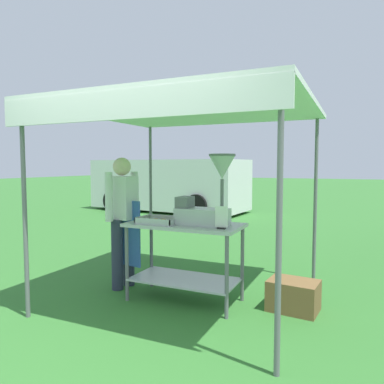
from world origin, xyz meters
The scene contains 9 objects.
ground_plane centered at (0.00, 6.00, 0.00)m, with size 70.00×70.00×0.00m, color #33702D.
stall_canopy centered at (0.12, 1.02, 2.09)m, with size 2.68×2.60×2.16m.
donut_cart centered at (0.12, 0.92, 0.63)m, with size 1.27×0.63×0.87m.
donut_tray centered at (-0.13, 0.81, 0.90)m, with size 0.44×0.33×0.07m.
donut_fryer centered at (0.41, 0.90, 1.17)m, with size 0.64×0.28×0.76m.
menu_sign centered at (0.61, 0.76, 0.97)m, with size 0.13×0.05×0.23m.
vendor centered at (-0.76, 1.02, 0.90)m, with size 0.46×0.54×1.61m.
supply_crate centered at (1.28, 1.14, 0.16)m, with size 0.53×0.41×0.32m.
van_white centered at (-3.88, 8.02, 0.88)m, with size 5.31×2.44×1.69m.
Camera 1 is at (1.85, -2.68, 1.52)m, focal length 34.15 mm.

